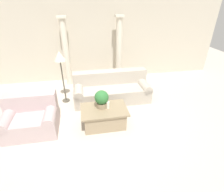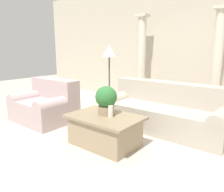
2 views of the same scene
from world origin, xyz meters
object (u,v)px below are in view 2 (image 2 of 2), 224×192
(sofa_long, at_px, (164,111))
(floor_lamp, at_px, (109,56))
(coffee_table, at_px, (105,130))
(loveseat, at_px, (46,104))
(potted_plant, at_px, (106,99))

(sofa_long, xyz_separation_m, floor_lamp, (-1.42, 0.11, 0.99))
(coffee_table, bearing_deg, sofa_long, 72.08)
(loveseat, relative_size, floor_lamp, 0.78)
(sofa_long, bearing_deg, coffee_table, -107.92)
(sofa_long, xyz_separation_m, potted_plant, (-0.45, -1.17, 0.38))
(coffee_table, xyz_separation_m, floor_lamp, (-1.02, 1.37, 1.08))
(sofa_long, distance_m, potted_plant, 1.31)
(floor_lamp, bearing_deg, loveseat, -121.01)
(sofa_long, relative_size, potted_plant, 5.11)
(potted_plant, distance_m, floor_lamp, 1.72)
(sofa_long, distance_m, coffee_table, 1.32)
(loveseat, distance_m, floor_lamp, 1.72)
(loveseat, xyz_separation_m, potted_plant, (1.71, -0.07, 0.37))
(loveseat, height_order, potted_plant, potted_plant)
(sofa_long, distance_m, loveseat, 2.42)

